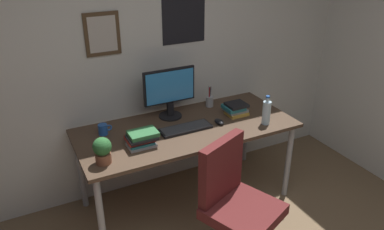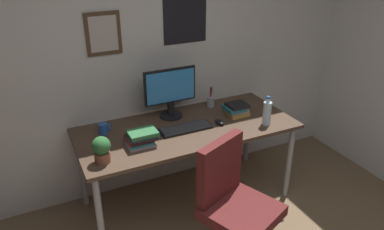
% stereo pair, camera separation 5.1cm
% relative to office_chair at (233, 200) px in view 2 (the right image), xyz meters
% --- Properties ---
extents(wall_back, '(4.40, 0.10, 2.60)m').
position_rel_office_chair_xyz_m(wall_back, '(-0.25, 1.23, 0.77)').
color(wall_back, silver).
rests_on(wall_back, ground_plane).
extents(desk, '(1.81, 0.79, 0.75)m').
position_rel_office_chair_xyz_m(desk, '(-0.00, 0.75, 0.15)').
color(desk, '#4C3828').
rests_on(desk, ground_plane).
extents(office_chair, '(0.60, 0.61, 0.95)m').
position_rel_office_chair_xyz_m(office_chair, '(0.00, 0.00, 0.00)').
color(office_chair, '#591E1E').
rests_on(office_chair, ground_plane).
extents(monitor, '(0.46, 0.20, 0.43)m').
position_rel_office_chair_xyz_m(monitor, '(-0.05, 0.99, 0.46)').
color(monitor, black).
rests_on(monitor, desk).
extents(keyboard, '(0.43, 0.15, 0.03)m').
position_rel_office_chair_xyz_m(keyboard, '(-0.03, 0.71, 0.23)').
color(keyboard, black).
rests_on(keyboard, desk).
extents(computer_mouse, '(0.06, 0.11, 0.04)m').
position_rel_office_chair_xyz_m(computer_mouse, '(0.27, 0.68, 0.24)').
color(computer_mouse, black).
rests_on(computer_mouse, desk).
extents(water_bottle, '(0.07, 0.07, 0.25)m').
position_rel_office_chair_xyz_m(water_bottle, '(0.62, 0.50, 0.33)').
color(water_bottle, silver).
rests_on(water_bottle, desk).
extents(coffee_mug_near, '(0.11, 0.07, 0.09)m').
position_rel_office_chair_xyz_m(coffee_mug_near, '(-0.65, 0.93, 0.26)').
color(coffee_mug_near, '#2659B2').
rests_on(coffee_mug_near, desk).
extents(potted_plant, '(0.13, 0.13, 0.20)m').
position_rel_office_chair_xyz_m(potted_plant, '(-0.76, 0.52, 0.33)').
color(potted_plant, brown).
rests_on(potted_plant, desk).
extents(pen_cup, '(0.07, 0.07, 0.20)m').
position_rel_office_chair_xyz_m(pen_cup, '(0.37, 1.02, 0.27)').
color(pen_cup, '#9EA0A5').
rests_on(pen_cup, desk).
extents(book_stack_left, '(0.23, 0.18, 0.12)m').
position_rel_office_chair_xyz_m(book_stack_left, '(-0.44, 0.63, 0.28)').
color(book_stack_left, gray).
rests_on(book_stack_left, desk).
extents(book_stack_right, '(0.20, 0.18, 0.11)m').
position_rel_office_chair_xyz_m(book_stack_right, '(0.48, 0.77, 0.28)').
color(book_stack_right, gold).
rests_on(book_stack_right, desk).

